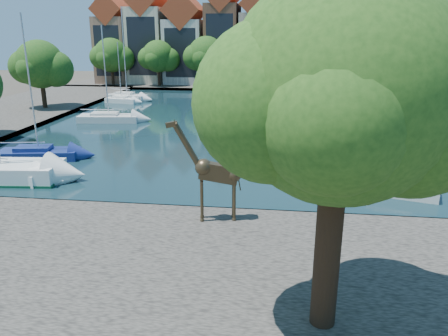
% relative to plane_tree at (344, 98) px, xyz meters
% --- Properties ---
extents(ground, '(160.00, 160.00, 0.00)m').
position_rel_plane_tree_xyz_m(ground, '(-7.62, 9.01, -7.67)').
color(ground, '#38332B').
rests_on(ground, ground).
extents(water_basin, '(38.00, 50.00, 0.08)m').
position_rel_plane_tree_xyz_m(water_basin, '(-7.62, 33.01, -7.63)').
color(water_basin, black).
rests_on(water_basin, ground).
extents(near_quay, '(50.00, 14.00, 0.50)m').
position_rel_plane_tree_xyz_m(near_quay, '(-7.62, 2.01, -7.42)').
color(near_quay, '#545049').
rests_on(near_quay, ground).
extents(far_quay, '(60.00, 16.00, 0.50)m').
position_rel_plane_tree_xyz_m(far_quay, '(-7.62, 65.01, -7.42)').
color(far_quay, '#545049').
rests_on(far_quay, ground).
extents(left_quay, '(14.00, 52.00, 0.50)m').
position_rel_plane_tree_xyz_m(left_quay, '(-32.62, 33.01, -7.42)').
color(left_quay, '#545049').
rests_on(left_quay, ground).
extents(plane_tree, '(8.32, 6.40, 10.62)m').
position_rel_plane_tree_xyz_m(plane_tree, '(0.00, 0.00, 0.00)').
color(plane_tree, '#332114').
rests_on(plane_tree, near_quay).
extents(townhouse_west_end, '(5.44, 9.18, 14.93)m').
position_rel_plane_tree_xyz_m(townhouse_west_end, '(-30.62, 64.99, -0.31)').
color(townhouse_west_end, '#8B644C').
rests_on(townhouse_west_end, far_quay).
extents(townhouse_west_mid, '(5.94, 9.18, 16.79)m').
position_rel_plane_tree_xyz_m(townhouse_west_mid, '(-24.62, 64.99, 0.56)').
color(townhouse_west_mid, beige).
rests_on(townhouse_west_mid, far_quay).
extents(townhouse_west_inner, '(6.43, 9.18, 15.15)m').
position_rel_plane_tree_xyz_m(townhouse_west_inner, '(-18.12, 64.99, -0.32)').
color(townhouse_west_inner, beige).
rests_on(townhouse_west_inner, far_quay).
extents(townhouse_center, '(5.44, 9.18, 16.93)m').
position_rel_plane_tree_xyz_m(townhouse_center, '(-11.62, 64.99, 0.69)').
color(townhouse_center, brown).
rests_on(townhouse_center, far_quay).
extents(townhouse_east_inner, '(5.94, 9.18, 15.79)m').
position_rel_plane_tree_xyz_m(townhouse_east_inner, '(-5.62, 64.99, 0.06)').
color(townhouse_east_inner, tan).
rests_on(townhouse_east_inner, far_quay).
extents(townhouse_east_mid, '(6.43, 9.18, 16.65)m').
position_rel_plane_tree_xyz_m(townhouse_east_mid, '(0.88, 64.99, 0.43)').
color(townhouse_east_mid, beige).
rests_on(townhouse_east_mid, far_quay).
extents(townhouse_east_end, '(5.44, 9.18, 14.43)m').
position_rel_plane_tree_xyz_m(townhouse_east_end, '(7.38, 64.99, -0.56)').
color(townhouse_east_end, brown).
rests_on(townhouse_east_end, far_quay).
extents(far_tree_far_west, '(7.28, 5.60, 7.68)m').
position_rel_plane_tree_xyz_m(far_tree_far_west, '(-29.51, 59.50, -2.49)').
color(far_tree_far_west, '#332114').
rests_on(far_tree_far_west, far_quay).
extents(far_tree_west, '(6.76, 5.20, 7.36)m').
position_rel_plane_tree_xyz_m(far_tree_west, '(-21.52, 59.50, -2.60)').
color(far_tree_west, '#332114').
rests_on(far_tree_west, far_quay).
extents(far_tree_mid_west, '(7.80, 6.00, 8.00)m').
position_rel_plane_tree_xyz_m(far_tree_mid_west, '(-13.51, 59.50, -2.38)').
color(far_tree_mid_west, '#332114').
rests_on(far_tree_mid_west, far_quay).
extents(far_tree_mid_east, '(7.02, 5.40, 7.52)m').
position_rel_plane_tree_xyz_m(far_tree_mid_east, '(-5.52, 59.50, -2.54)').
color(far_tree_mid_east, '#332114').
rests_on(far_tree_mid_east, far_quay).
extents(far_tree_east, '(7.54, 5.80, 7.84)m').
position_rel_plane_tree_xyz_m(far_tree_east, '(2.49, 59.50, -2.43)').
color(far_tree_east, '#332114').
rests_on(far_tree_east, far_quay).
extents(far_tree_far_east, '(6.76, 5.20, 7.36)m').
position_rel_plane_tree_xyz_m(far_tree_far_east, '(10.48, 59.50, -2.60)').
color(far_tree_far_east, '#332114').
rests_on(far_tree_far_east, far_quay).
extents(side_tree_left_far, '(7.28, 5.60, 7.88)m').
position_rel_plane_tree_xyz_m(side_tree_left_far, '(-29.51, 37.00, -2.29)').
color(side_tree_left_far, '#332114').
rests_on(side_tree_left_far, left_quay).
extents(giraffe_statue, '(3.46, 0.99, 4.95)m').
position_rel_plane_tree_xyz_m(giraffe_statue, '(-4.75, 7.46, -4.74)').
color(giraffe_statue, '#3E311F').
rests_on(giraffe_statue, near_quay).
extents(sailboat_left_a, '(6.75, 3.20, 11.07)m').
position_rel_plane_tree_xyz_m(sailboat_left_a, '(-19.62, 13.01, -7.01)').
color(sailboat_left_a, white).
rests_on(sailboat_left_a, water_basin).
extents(sailboat_left_b, '(6.12, 3.06, 10.49)m').
position_rel_plane_tree_xyz_m(sailboat_left_b, '(-19.62, 17.64, -7.05)').
color(sailboat_left_b, navy).
rests_on(sailboat_left_b, water_basin).
extents(sailboat_left_c, '(6.50, 2.90, 9.81)m').
position_rel_plane_tree_xyz_m(sailboat_left_c, '(-19.62, 31.77, -7.05)').
color(sailboat_left_c, silver).
rests_on(sailboat_left_c, water_basin).
extents(sailboat_left_d, '(4.46, 2.13, 7.86)m').
position_rel_plane_tree_xyz_m(sailboat_left_d, '(-22.62, 43.97, -7.09)').
color(sailboat_left_d, white).
rests_on(sailboat_left_d, water_basin).
extents(sailboat_left_e, '(5.84, 3.21, 12.27)m').
position_rel_plane_tree_xyz_m(sailboat_left_e, '(-22.62, 46.28, -6.94)').
color(sailboat_left_e, silver).
rests_on(sailboat_left_e, water_basin).
extents(sailboat_right_a, '(6.22, 3.65, 10.26)m').
position_rel_plane_tree_xyz_m(sailboat_right_a, '(4.83, 13.61, -7.06)').
color(sailboat_right_a, silver).
rests_on(sailboat_right_a, water_basin).
extents(sailboat_right_b, '(7.64, 2.90, 11.64)m').
position_rel_plane_tree_xyz_m(sailboat_right_b, '(4.38, 32.70, -7.03)').
color(sailboat_right_b, navy).
rests_on(sailboat_right_b, water_basin).
extents(sailboat_right_c, '(5.64, 3.11, 11.89)m').
position_rel_plane_tree_xyz_m(sailboat_right_c, '(5.31, 37.09, -6.97)').
color(sailboat_right_c, silver).
rests_on(sailboat_right_c, water_basin).
extents(sailboat_right_d, '(6.54, 3.58, 8.86)m').
position_rel_plane_tree_xyz_m(sailboat_right_d, '(5.79, 51.42, -6.99)').
color(sailboat_right_d, beige).
rests_on(sailboat_right_d, water_basin).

